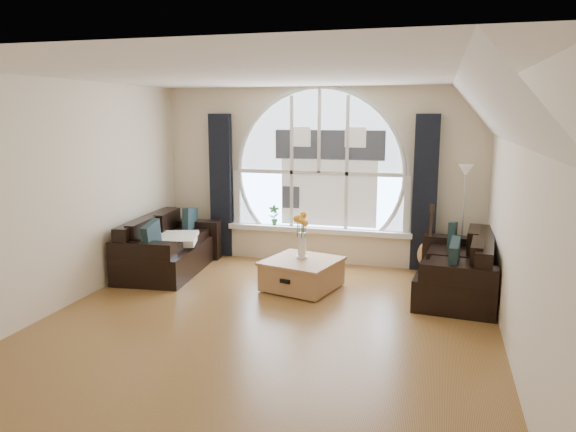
# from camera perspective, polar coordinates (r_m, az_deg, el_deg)

# --- Properties ---
(ground) EXTENTS (5.00, 5.50, 0.01)m
(ground) POSITION_cam_1_polar(r_m,az_deg,el_deg) (6.19, -2.26, -11.11)
(ground) COLOR brown
(ground) RESTS_ON ground
(ceiling) EXTENTS (5.00, 5.50, 0.01)m
(ceiling) POSITION_cam_1_polar(r_m,az_deg,el_deg) (5.76, -2.47, 14.68)
(ceiling) COLOR silver
(ceiling) RESTS_ON ground
(wall_back) EXTENTS (5.00, 0.01, 2.70)m
(wall_back) POSITION_cam_1_polar(r_m,az_deg,el_deg) (8.46, 3.35, 4.24)
(wall_back) COLOR beige
(wall_back) RESTS_ON ground
(wall_front) EXTENTS (5.00, 0.01, 2.70)m
(wall_front) POSITION_cam_1_polar(r_m,az_deg,el_deg) (3.38, -16.84, -6.11)
(wall_front) COLOR beige
(wall_front) RESTS_ON ground
(wall_left) EXTENTS (0.01, 5.50, 2.70)m
(wall_left) POSITION_cam_1_polar(r_m,az_deg,el_deg) (7.00, -22.26, 2.11)
(wall_left) COLOR beige
(wall_left) RESTS_ON ground
(wall_right) EXTENTS (0.01, 5.50, 2.70)m
(wall_right) POSITION_cam_1_polar(r_m,az_deg,el_deg) (5.60, 22.79, 0.10)
(wall_right) COLOR beige
(wall_right) RESTS_ON ground
(attic_slope) EXTENTS (0.92, 5.50, 0.72)m
(attic_slope) POSITION_cam_1_polar(r_m,az_deg,el_deg) (5.49, 20.40, 10.57)
(attic_slope) COLOR silver
(attic_slope) RESTS_ON ground
(arched_window) EXTENTS (2.60, 0.06, 2.15)m
(arched_window) POSITION_cam_1_polar(r_m,az_deg,el_deg) (8.41, 3.33, 6.09)
(arched_window) COLOR silver
(arched_window) RESTS_ON wall_back
(window_sill) EXTENTS (2.90, 0.22, 0.08)m
(window_sill) POSITION_cam_1_polar(r_m,az_deg,el_deg) (8.50, 3.15, -1.46)
(window_sill) COLOR white
(window_sill) RESTS_ON wall_back
(window_frame) EXTENTS (2.76, 0.08, 2.15)m
(window_frame) POSITION_cam_1_polar(r_m,az_deg,el_deg) (8.38, 3.28, 6.07)
(window_frame) COLOR white
(window_frame) RESTS_ON wall_back
(neighbor_house) EXTENTS (1.70, 0.02, 1.50)m
(neighbor_house) POSITION_cam_1_polar(r_m,az_deg,el_deg) (8.37, 4.30, 5.20)
(neighbor_house) COLOR silver
(neighbor_house) RESTS_ON wall_back
(curtain_left) EXTENTS (0.35, 0.12, 2.30)m
(curtain_left) POSITION_cam_1_polar(r_m,az_deg,el_deg) (8.85, -7.03, 3.16)
(curtain_left) COLOR black
(curtain_left) RESTS_ON ground
(curtain_right) EXTENTS (0.35, 0.12, 2.30)m
(curtain_right) POSITION_cam_1_polar(r_m,az_deg,el_deg) (8.18, 14.18, 2.30)
(curtain_right) COLOR black
(curtain_right) RESTS_ON ground
(sofa_left) EXTENTS (1.06, 1.87, 0.80)m
(sofa_left) POSITION_cam_1_polar(r_m,az_deg,el_deg) (8.19, -12.32, -2.95)
(sofa_left) COLOR black
(sofa_left) RESTS_ON ground
(sofa_right) EXTENTS (1.04, 1.82, 0.78)m
(sofa_right) POSITION_cam_1_polar(r_m,az_deg,el_deg) (7.28, 17.25, -4.91)
(sofa_right) COLOR black
(sofa_right) RESTS_ON ground
(coffee_chest) EXTENTS (1.10, 1.10, 0.44)m
(coffee_chest) POSITION_cam_1_polar(r_m,az_deg,el_deg) (7.25, 1.48, -5.97)
(coffee_chest) COLOR #AA774C
(coffee_chest) RESTS_ON ground
(throw_blanket) EXTENTS (0.68, 0.68, 0.10)m
(throw_blanket) POSITION_cam_1_polar(r_m,az_deg,el_deg) (8.09, -11.53, -2.36)
(throw_blanket) COLOR silver
(throw_blanket) RESTS_ON sofa_left
(vase_flowers) EXTENTS (0.24, 0.24, 0.70)m
(vase_flowers) POSITION_cam_1_polar(r_m,az_deg,el_deg) (7.19, 1.48, -1.44)
(vase_flowers) COLOR white
(vase_flowers) RESTS_ON coffee_chest
(floor_lamp) EXTENTS (0.24, 0.24, 1.60)m
(floor_lamp) POSITION_cam_1_polar(r_m,az_deg,el_deg) (8.09, 17.88, -0.50)
(floor_lamp) COLOR #B2B2B2
(floor_lamp) RESTS_ON ground
(guitar) EXTENTS (0.40, 0.31, 1.06)m
(guitar) POSITION_cam_1_polar(r_m,az_deg,el_deg) (8.03, 14.73, -2.38)
(guitar) COLOR brown
(guitar) RESTS_ON ground
(potted_plant) EXTENTS (0.20, 0.16, 0.32)m
(potted_plant) POSITION_cam_1_polar(r_m,az_deg,el_deg) (8.64, -1.47, 0.11)
(potted_plant) COLOR #1E6023
(potted_plant) RESTS_ON window_sill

